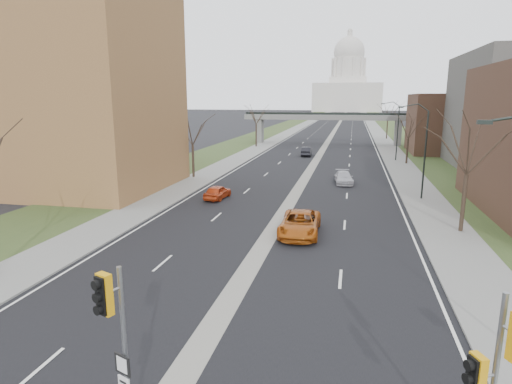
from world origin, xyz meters
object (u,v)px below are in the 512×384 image
(signal_pole_right, at_px, (496,369))
(car_left_far, at_px, (307,151))
(car_right_near, at_px, (300,223))
(car_right_mid, at_px, (344,178))
(signal_pole_median, at_px, (114,325))
(car_left_near, at_px, (218,192))

(signal_pole_right, bearing_deg, car_left_far, 75.35)
(car_right_near, height_order, car_right_mid, car_right_near)
(signal_pole_right, relative_size, car_right_mid, 1.11)
(signal_pole_median, relative_size, car_left_near, 1.29)
(signal_pole_right, height_order, car_left_near, signal_pole_right)
(signal_pole_right, relative_size, car_left_far, 1.14)
(signal_pole_right, distance_m, car_left_near, 32.06)
(signal_pole_median, distance_m, car_right_mid, 38.91)
(car_left_far, bearing_deg, signal_pole_median, 89.42)
(car_left_far, xyz_separation_m, car_right_mid, (6.53, -22.60, -0.07))
(signal_pole_median, distance_m, signal_pole_right, 9.21)
(signal_pole_median, height_order, car_left_far, signal_pole_median)
(signal_pole_right, height_order, car_left_far, signal_pole_right)
(car_left_far, distance_m, car_right_near, 42.01)
(car_right_near, bearing_deg, signal_pole_right, -71.84)
(signal_pole_right, height_order, car_right_mid, signal_pole_right)
(signal_pole_median, xyz_separation_m, car_left_far, (-1.44, 61.08, -2.74))
(car_left_far, bearing_deg, car_right_mid, 104.18)
(signal_pole_right, relative_size, car_right_near, 0.89)
(signal_pole_right, bearing_deg, car_left_near, 94.43)
(signal_pole_right, bearing_deg, car_right_near, 84.80)
(signal_pole_median, height_order, car_right_near, signal_pole_median)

